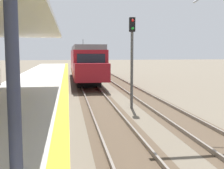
% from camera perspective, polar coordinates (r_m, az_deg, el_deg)
% --- Properties ---
extents(station_platform, '(5.00, 80.00, 0.91)m').
position_cam_1_polar(station_platform, '(17.80, -16.42, -3.06)').
color(station_platform, '#B7B5AD').
rests_on(station_platform, ground).
extents(track_pair_nearest_platform, '(2.34, 120.00, 0.16)m').
position_cam_1_polar(track_pair_nearest_platform, '(21.73, -3.34, -2.19)').
color(track_pair_nearest_platform, '#4C3D2D').
rests_on(track_pair_nearest_platform, ground).
extents(track_pair_middle, '(2.34, 120.00, 0.16)m').
position_cam_1_polar(track_pair_middle, '(22.28, 5.40, -1.99)').
color(track_pair_middle, '#4C3D2D').
rests_on(track_pair_middle, ground).
extents(approaching_train, '(2.93, 19.60, 4.76)m').
position_cam_1_polar(approaching_train, '(33.16, -5.19, 4.46)').
color(approaching_train, maroon).
rests_on(approaching_train, ground).
extents(rail_signal_post, '(0.32, 0.34, 5.20)m').
position_cam_1_polar(rail_signal_post, '(17.09, 3.86, 6.04)').
color(rail_signal_post, '#4C4C4C').
rests_on(rail_signal_post, ground).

